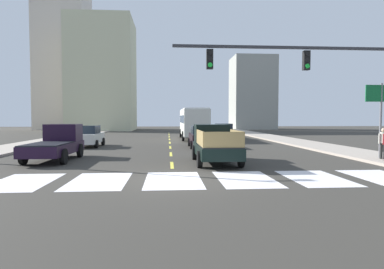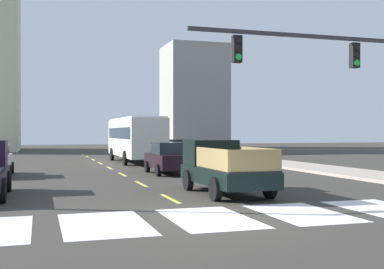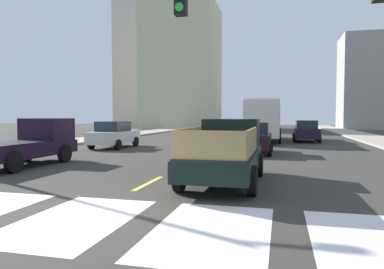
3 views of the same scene
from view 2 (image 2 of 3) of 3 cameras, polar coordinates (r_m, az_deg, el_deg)
The scene contains 19 objects.
ground_plane at distance 13.13m, azimuth 1.98°, elevation -9.67°, with size 160.00×160.00×0.00m, color #34322C.
sidewalk_right at distance 34.31m, azimuth 10.77°, elevation -3.40°, with size 3.51×110.00×0.15m, color #A59889.
crosswalk_stripe_2 at distance 12.51m, azimuth -10.15°, elevation -10.16°, with size 2.09×3.56×0.01m, color silver.
crosswalk_stripe_3 at distance 13.13m, azimuth 1.98°, elevation -9.66°, with size 2.09×3.56×0.01m, color silver.
crosswalk_stripe_4 at distance 14.26m, azimuth 12.56°, elevation -8.87°, with size 2.09×3.56×0.01m, color silver.
crosswalk_stripe_5 at distance 15.79m, azimuth 21.30°, elevation -7.99°, with size 2.09×3.56×0.01m, color silver.
lane_dash_0 at distance 16.91m, azimuth -2.54°, elevation -7.42°, with size 0.16×2.40×0.01m, color #D7CB42.
lane_dash_1 at distance 21.75m, azimuth -5.92°, elevation -5.71°, with size 0.16×2.40×0.01m, color #D7CB42.
lane_dash_2 at distance 26.65m, azimuth -8.05°, elevation -4.61°, with size 0.16×2.40×0.01m, color #D7CB42.
lane_dash_3 at distance 31.58m, azimuth -9.52°, elevation -3.85°, with size 0.16×2.40×0.01m, color #D7CB42.
lane_dash_4 at distance 36.53m, azimuth -10.58°, elevation -3.29°, with size 0.16×2.40×0.01m, color #D7CB42.
lane_dash_5 at distance 41.49m, azimuth -11.40°, elevation -2.86°, with size 0.16×2.40×0.01m, color #D7CB42.
lane_dash_6 at distance 46.46m, azimuth -12.03°, elevation -2.53°, with size 0.16×2.40×0.01m, color #D7CB42.
lane_dash_7 at distance 51.44m, azimuth -12.55°, elevation -2.26°, with size 0.16×2.40×0.01m, color #D7CB42.
pickup_stakebed at distance 18.45m, azimuth 3.47°, elevation -3.87°, with size 2.18×5.20×1.96m.
city_bus at distance 37.03m, azimuth -6.61°, elevation -0.22°, with size 2.72×10.80×3.32m.
sedan_far at distance 26.81m, azimuth -2.69°, elevation -2.74°, with size 2.02×4.40×1.72m.
sedan_near_right at distance 37.41m, azimuth -1.50°, elevation -1.89°, with size 2.02×4.40×1.72m.
block_mid_left at distance 72.52m, azimuth 0.23°, elevation 4.39°, with size 8.51×8.01×14.96m, color #9A9B91.
Camera 2 is at (-4.28, -12.21, 2.27)m, focal length 46.06 mm.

